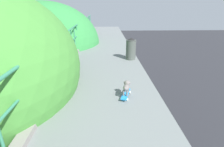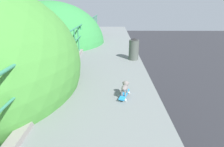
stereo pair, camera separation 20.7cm
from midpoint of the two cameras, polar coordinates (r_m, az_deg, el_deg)
name	(u,v)px [view 2 (the right image)]	position (r m, az deg, el deg)	size (l,w,h in m)	color
car_red_taxi_fifth	(29,123)	(13.64, -25.32, -14.56)	(1.94, 4.54, 1.57)	red
car_grey_sixth	(1,105)	(16.97, -32.46, -8.71)	(1.76, 4.07, 1.44)	slate
city_bus	(54,49)	(28.25, -18.34, 7.60)	(2.61, 10.79, 3.38)	white
roadside_tree_far	(53,45)	(10.72, -18.52, 9.04)	(6.00, 6.00, 8.52)	#543225
toy_skateboard	(124,94)	(4.08, 5.56, -6.92)	(0.29, 0.57, 0.08)	#228CDC
small_dog	(125,86)	(4.01, 5.80, -4.26)	(0.21, 0.35, 0.30)	slate
litter_bin	(134,49)	(6.82, 8.11, 8.13)	(0.39, 0.39, 0.85)	#4A514B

